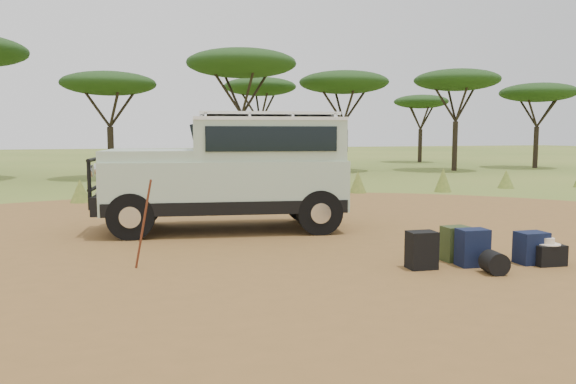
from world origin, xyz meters
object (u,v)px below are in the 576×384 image
object	(u,v)px
walking_staff	(143,225)
hard_case	(548,255)
backpack_olive	(455,244)
backpack_black	(422,250)
backpack_navy	(472,248)
safari_vehicle	(233,174)
duffel_navy	(531,248)

from	to	relation	value
walking_staff	hard_case	xyz separation A→B (m)	(6.01, -1.68, -0.52)
backpack_olive	backpack_black	bearing A→B (deg)	-160.69
backpack_navy	hard_case	xyz separation A→B (m)	(1.17, -0.31, -0.13)
backpack_navy	backpack_olive	size ratio (longest dim) A/B	1.03
safari_vehicle	duffel_navy	bearing A→B (deg)	-40.91
safari_vehicle	backpack_olive	bearing A→B (deg)	-46.30
safari_vehicle	walking_staff	xyz separation A→B (m)	(-2.07, -3.06, -0.51)
walking_staff	hard_case	distance (m)	6.27
backpack_navy	duffel_navy	xyz separation A→B (m)	(0.99, -0.15, -0.04)
walking_staff	backpack_black	size ratio (longest dim) A/B	2.43
hard_case	backpack_black	bearing A→B (deg)	174.42
hard_case	backpack_navy	bearing A→B (deg)	170.88
backpack_black	backpack_navy	xyz separation A→B (m)	(0.84, -0.09, 0.00)
walking_staff	hard_case	size ratio (longest dim) A/B	3.01
safari_vehicle	backpack_black	distance (m)	4.83
hard_case	duffel_navy	bearing A→B (deg)	142.57
walking_staff	backpack_olive	distance (m)	4.92
backpack_black	hard_case	world-z (taller)	backpack_black
backpack_black	hard_case	bearing A→B (deg)	-6.98
hard_case	walking_staff	bearing A→B (deg)	170.28
backpack_black	duffel_navy	size ratio (longest dim) A/B	1.13
safari_vehicle	duffel_navy	size ratio (longest dim) A/B	10.51
walking_staff	backpack_olive	size ratio (longest dim) A/B	2.47
backpack_black	duffel_navy	distance (m)	1.84
safari_vehicle	hard_case	bearing A→B (deg)	-40.63
walking_staff	safari_vehicle	bearing A→B (deg)	7.90
walking_staff	backpack_black	distance (m)	4.22
backpack_black	hard_case	xyz separation A→B (m)	(2.00, -0.41, -0.12)
backpack_black	backpack_olive	xyz separation A→B (m)	(0.80, 0.29, -0.00)
backpack_navy	hard_case	bearing A→B (deg)	-9.52
walking_staff	backpack_olive	world-z (taller)	walking_staff
walking_staff	backpack_navy	size ratio (longest dim) A/B	2.40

